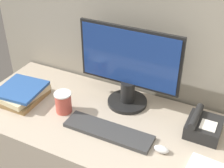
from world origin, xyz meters
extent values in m
cube|color=gray|center=(0.00, 0.68, 0.78)|extent=(1.89, 0.04, 1.57)
cylinder|color=black|center=(0.04, 0.50, 0.75)|extent=(0.22, 0.22, 0.02)
cylinder|color=black|center=(0.04, 0.50, 0.82)|extent=(0.08, 0.08, 0.12)
cube|color=black|center=(0.04, 0.51, 1.03)|extent=(0.55, 0.02, 0.33)
cube|color=navy|center=(0.04, 0.50, 1.03)|extent=(0.52, 0.01, 0.30)
cube|color=#333333|center=(0.06, 0.24, 0.75)|extent=(0.45, 0.12, 0.02)
ellipsoid|color=silver|center=(0.33, 0.23, 0.76)|extent=(0.07, 0.04, 0.03)
cylinder|color=#BF4C3F|center=(-0.23, 0.29, 0.80)|extent=(0.09, 0.09, 0.11)
cylinder|color=white|center=(-0.23, 0.29, 0.85)|extent=(0.09, 0.09, 0.01)
cube|color=olive|center=(-0.51, 0.28, 0.76)|extent=(0.22, 0.25, 0.03)
cube|color=#C6B78C|center=(-0.52, 0.28, 0.78)|extent=(0.24, 0.27, 0.03)
cube|color=#264C8C|center=(-0.51, 0.28, 0.81)|extent=(0.25, 0.25, 0.02)
cube|color=black|center=(0.47, 0.44, 0.78)|extent=(0.16, 0.17, 0.07)
cube|color=white|center=(0.49, 0.42, 0.82)|extent=(0.07, 0.08, 0.00)
cylinder|color=black|center=(0.43, 0.44, 0.83)|extent=(0.04, 0.18, 0.04)
camera|label=1|loc=(0.59, -0.78, 1.77)|focal=50.00mm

